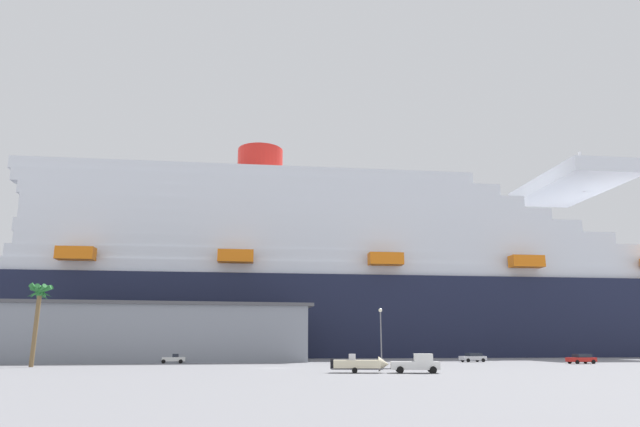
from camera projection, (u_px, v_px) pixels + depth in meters
ground_plane at (272, 361)px, 104.16m from camera, size 600.00×600.00×0.00m
cruise_ship at (360, 284)px, 141.92m from camera, size 237.98×41.27×62.73m
terminal_building at (161, 333)px, 102.04m from camera, size 56.80×26.08×10.48m
pickup_truck at (417, 364)px, 62.87m from camera, size 5.84×2.93×2.20m
small_boat_on_trailer at (363, 364)px, 63.20m from camera, size 7.60×2.78×2.15m
palm_tree at (39, 300)px, 80.04m from camera, size 3.63×3.67×12.16m
street_lamp at (381, 329)px, 82.26m from camera, size 0.56×0.56×8.57m
parked_car_white_van at (173, 358)px, 92.59m from camera, size 4.38×2.27×1.58m
parked_car_silver_sedan at (473, 357)px, 98.83m from camera, size 4.98×2.85×1.58m
parked_car_red_hatchback at (581, 359)px, 90.37m from camera, size 4.94×2.65×1.58m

